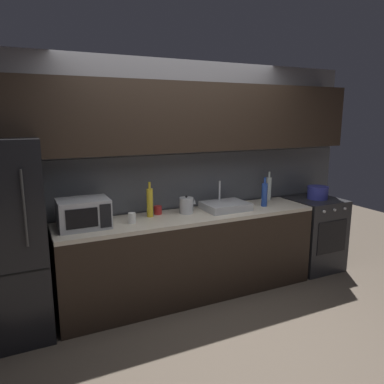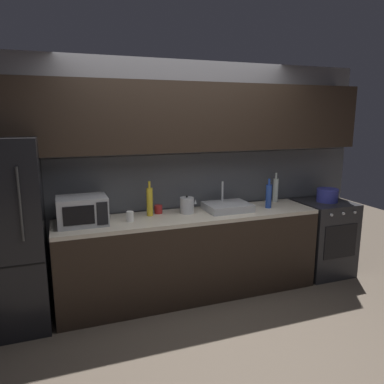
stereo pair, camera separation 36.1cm
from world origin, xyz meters
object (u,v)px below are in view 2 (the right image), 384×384
microwave (82,211)px  kettle (187,205)px  oven_range (323,237)px  mug_red (158,209)px  refrigerator (4,236)px  wine_bottle_yellow (150,201)px  cooking_pot (327,195)px  wine_bottle_blue (269,196)px  mug_white (130,216)px  wine_bottle_clear (275,190)px

microwave → kettle: size_ratio=2.39×
oven_range → microwave: (-2.81, 0.02, 0.58)m
mug_red → refrigerator: bearing=-173.4°
kettle → wine_bottle_yellow: (-0.40, 0.04, 0.07)m
kettle → cooking_pot: (1.76, -0.07, -0.01)m
wine_bottle_yellow → wine_bottle_blue: (1.33, -0.14, -0.01)m
oven_range → mug_white: size_ratio=8.80×
oven_range → wine_bottle_blue: 1.00m
wine_bottle_blue → mug_red: (-1.22, 0.19, -0.09)m
refrigerator → wine_bottle_clear: bearing=4.2°
wine_bottle_clear → mug_white: (-1.80, -0.25, -0.10)m
microwave → cooking_pot: size_ratio=1.81×
wine_bottle_clear → cooking_pot: (0.59, -0.21, -0.07)m
mug_red → cooking_pot: 2.06m
oven_range → kettle: 1.82m
wine_bottle_clear → wine_bottle_yellow: wine_bottle_yellow is taller
wine_bottle_yellow → mug_white: size_ratio=3.53×
mug_red → mug_white: 0.40m
microwave → wine_bottle_clear: 2.25m
microwave → oven_range: bearing=-0.4°
mug_red → cooking_pot: cooking_pot is taller
kettle → wine_bottle_clear: (1.17, 0.14, 0.06)m
refrigerator → mug_white: 1.12m
microwave → wine_bottle_yellow: size_ratio=1.27×
mug_white → cooking_pot: size_ratio=0.40×
mug_white → refrigerator: bearing=178.1°
microwave → mug_red: 0.80m
oven_range → wine_bottle_clear: (-0.57, 0.22, 0.60)m
kettle → wine_bottle_blue: size_ratio=0.58×
oven_range → refrigerator: bearing=180.0°
mug_red → wine_bottle_clear: bearing=1.8°
wine_bottle_clear → refrigerator: bearing=-175.8°
wine_bottle_yellow → mug_red: size_ratio=4.09×
wine_bottle_yellow → mug_red: 0.16m
wine_bottle_clear → wine_bottle_blue: bearing=-135.2°
wine_bottle_yellow → oven_range: bearing=-3.0°
mug_red → wine_bottle_yellow: bearing=-152.1°
wine_bottle_blue → wine_bottle_clear: bearing=44.8°
kettle → wine_bottle_yellow: bearing=174.6°
oven_range → cooking_pot: cooking_pot is taller
cooking_pot → wine_bottle_yellow: bearing=177.0°
kettle → cooking_pot: size_ratio=0.76×
wine_bottle_blue → refrigerator: bearing=179.4°
kettle → wine_bottle_blue: (0.93, -0.10, 0.05)m
kettle → cooking_pot: kettle is taller
refrigerator → mug_white: size_ratio=17.02×
wine_bottle_clear → cooking_pot: 0.63m
wine_bottle_yellow → mug_red: wine_bottle_yellow is taller
kettle → mug_red: kettle is taller
refrigerator → wine_bottle_blue: refrigerator is taller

